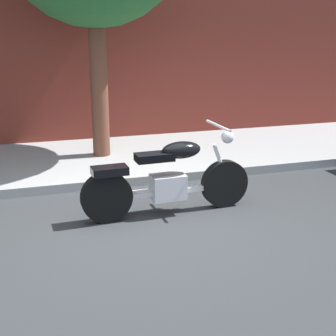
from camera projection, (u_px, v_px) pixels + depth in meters
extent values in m
plane|color=#303335|center=(144.00, 223.00, 5.89)|extent=(60.00, 60.00, 0.00)
cube|color=#969696|center=(106.00, 159.00, 8.43)|extent=(19.01, 2.80, 0.14)
cylinder|color=black|center=(224.00, 184.00, 6.34)|extent=(0.65, 0.15, 0.65)
cylinder|color=black|center=(107.00, 197.00, 5.84)|extent=(0.65, 0.15, 0.65)
cube|color=silver|center=(168.00, 187.00, 6.08)|extent=(0.45, 0.30, 0.32)
cube|color=silver|center=(168.00, 192.00, 6.10)|extent=(1.45, 0.14, 0.06)
ellipsoid|color=black|center=(181.00, 150.00, 5.99)|extent=(0.53, 0.28, 0.22)
cube|color=black|center=(154.00, 157.00, 5.90)|extent=(0.49, 0.26, 0.10)
cube|color=black|center=(110.00, 171.00, 5.75)|extent=(0.45, 0.26, 0.10)
cylinder|color=silver|center=(221.00, 164.00, 6.24)|extent=(0.27, 0.06, 0.58)
cylinder|color=silver|center=(218.00, 126.00, 6.07)|extent=(0.06, 0.70, 0.04)
sphere|color=silver|center=(228.00, 137.00, 6.16)|extent=(0.17, 0.17, 0.17)
cylinder|color=silver|center=(146.00, 192.00, 6.17)|extent=(0.80, 0.12, 0.09)
cylinder|color=brown|center=(99.00, 78.00, 8.07)|extent=(0.30, 0.30, 3.02)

